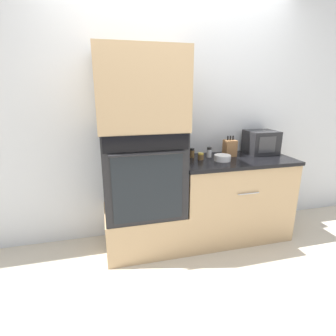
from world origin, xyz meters
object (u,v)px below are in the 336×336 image
knife_block (230,148)px  microwave (261,142)px  wall_oven (142,172)px  bowl (222,158)px  condiment_jar_mid (209,152)px  condiment_jar_far (192,153)px  condiment_jar_near (201,156)px

knife_block → microwave: bearing=3.6°
wall_oven → bowl: bearing=-3.9°
bowl → condiment_jar_mid: (-0.07, 0.16, 0.02)m
microwave → condiment_jar_far: bearing=179.2°
knife_block → bowl: bearing=-134.2°
knife_block → condiment_jar_near: 0.36m
bowl → condiment_jar_mid: 0.18m
wall_oven → knife_block: wall_oven is taller
microwave → bowl: 0.58m
knife_block → condiment_jar_far: 0.41m
wall_oven → microwave: wall_oven is taller
bowl → wall_oven: bearing=176.1°
microwave → condiment_jar_mid: 0.62m
condiment_jar_near → bowl: bearing=-25.1°
condiment_jar_mid → microwave: bearing=2.3°
wall_oven → knife_block: size_ratio=3.72×
condiment_jar_mid → condiment_jar_far: condiment_jar_mid is taller
microwave → condiment_jar_far: 0.79m
knife_block → bowl: size_ratio=1.31×
bowl → condiment_jar_near: size_ratio=2.41×
condiment_jar_near → condiment_jar_far: size_ratio=0.71×
wall_oven → microwave: 1.36m
bowl → condiment_jar_far: condiment_jar_far is taller
wall_oven → knife_block: bearing=6.6°
knife_block → condiment_jar_mid: knife_block is taller
bowl → condiment_jar_near: condiment_jar_near is taller
condiment_jar_near → condiment_jar_mid: bearing=31.3°
knife_block → condiment_jar_near: size_ratio=3.16×
wall_oven → condiment_jar_far: wall_oven is taller
knife_block → condiment_jar_far: bearing=175.2°
condiment_jar_near → condiment_jar_mid: condiment_jar_mid is taller
knife_block → condiment_jar_near: (-0.35, -0.07, -0.05)m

